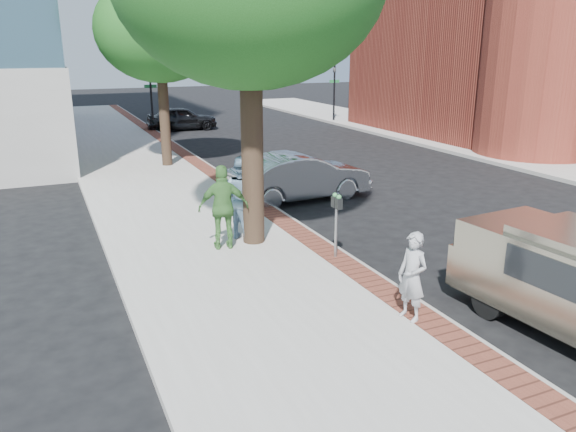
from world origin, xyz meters
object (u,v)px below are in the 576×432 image
person_officer (243,198)px  person_gray (412,277)px  bg_car (182,118)px  parking_meter (337,212)px  person_green (224,207)px  sedan_silver (300,177)px

person_officer → person_gray: bearing=171.5°
bg_car → person_officer: bearing=173.7°
parking_meter → person_green: person_green is taller
sedan_silver → person_officer: bearing=132.2°
parking_meter → person_gray: 3.18m
person_officer → person_green: size_ratio=1.04×
sedan_silver → bg_car: size_ratio=1.12×
parking_meter → bg_car: size_ratio=0.37×
person_officer → sedan_silver: size_ratio=0.45×
sedan_silver → bg_car: (0.37, 17.06, -0.06)m
person_officer → person_green: bearing=106.9°
parking_meter → person_green: size_ratio=0.74×
person_gray → bg_car: size_ratio=0.39×
person_green → sedan_silver: (3.72, 3.74, -0.39)m
person_gray → bg_car: (2.26, 25.55, -0.25)m
person_officer → bg_car: bearing=-30.5°
parking_meter → person_officer: size_ratio=0.72×
person_gray → sedan_silver: bearing=154.7°
person_green → bg_car: 21.20m
parking_meter → sedan_silver: size_ratio=0.33×
person_officer → bg_car: person_officer is taller
person_green → sedan_silver: person_green is taller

